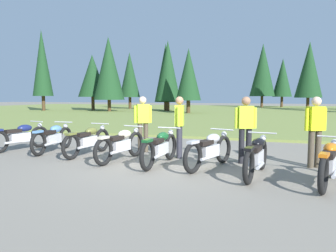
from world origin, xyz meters
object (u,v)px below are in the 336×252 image
object	(u,v)px
motorcycle_navy	(20,136)
motorcycle_silver	(210,149)
motorcycle_black	(256,156)
rider_with_back_turned	(245,126)
rider_checking_bike	(179,123)
motorcycle_sky_blue	(53,138)
rider_near_row_end	(315,128)
motorcycle_cream	(121,144)
motorcycle_olive	(88,140)
motorcycle_british_green	(160,147)
motorcycle_orange	(329,162)
rider_in_hivis_vest	(143,121)

from	to	relation	value
motorcycle_navy	motorcycle_silver	size ratio (longest dim) A/B	1.02
motorcycle_black	rider_with_back_turned	size ratio (longest dim) A/B	1.25
motorcycle_navy	rider_checking_bike	bearing A→B (deg)	3.72
rider_with_back_turned	motorcycle_sky_blue	bearing A→B (deg)	-179.55
rider_near_row_end	motorcycle_cream	bearing A→B (deg)	-172.22
motorcycle_navy	motorcycle_black	xyz separation A→B (m)	(7.13, -1.18, 0.00)
motorcycle_black	motorcycle_olive	bearing A→B (deg)	167.12
rider_with_back_turned	motorcycle_black	bearing A→B (deg)	-75.65
motorcycle_british_green	rider_with_back_turned	world-z (taller)	rider_with_back_turned
motorcycle_olive	motorcycle_cream	distance (m)	1.31
rider_with_back_turned	rider_near_row_end	world-z (taller)	same
motorcycle_olive	motorcycle_cream	size ratio (longest dim) A/B	1.01
motorcycle_cream	rider_with_back_turned	bearing A→B (deg)	11.71
motorcycle_olive	motorcycle_british_green	bearing A→B (deg)	-14.16
motorcycle_orange	rider_near_row_end	bearing A→B (deg)	92.49
motorcycle_silver	motorcycle_black	distance (m)	1.19
motorcycle_silver	motorcycle_orange	world-z (taller)	same
rider_in_hivis_vest	motorcycle_cream	bearing A→B (deg)	-91.86
rider_near_row_end	motorcycle_olive	bearing A→B (deg)	-177.94
motorcycle_orange	rider_in_hivis_vest	distance (m)	5.29
rider_near_row_end	motorcycle_british_green	bearing A→B (deg)	-167.13
rider_near_row_end	motorcycle_sky_blue	bearing A→B (deg)	-179.66
rider_checking_bike	rider_in_hivis_vest	size ratio (longest dim) A/B	1.00
rider_in_hivis_vest	rider_near_row_end	size ratio (longest dim) A/B	1.00
motorcycle_navy	rider_near_row_end	xyz separation A→B (m)	(8.40, 0.10, 0.51)
motorcycle_british_green	rider_near_row_end	world-z (taller)	rider_near_row_end
motorcycle_orange	rider_in_hivis_vest	xyz separation A→B (m)	(-4.72, 2.34, 0.51)
motorcycle_cream	rider_in_hivis_vest	size ratio (longest dim) A/B	1.25
motorcycle_black	motorcycle_silver	bearing A→B (deg)	155.13
motorcycle_olive	motorcycle_black	xyz separation A→B (m)	(4.67, -1.07, 0.00)
motorcycle_navy	motorcycle_olive	distance (m)	2.47
motorcycle_olive	motorcycle_silver	size ratio (longest dim) A/B	1.04
rider_checking_bike	rider_with_back_turned	bearing A→B (deg)	-7.31
motorcycle_silver	motorcycle_olive	bearing A→B (deg)	171.03
motorcycle_olive	motorcycle_navy	bearing A→B (deg)	177.35
motorcycle_black	rider_checking_bike	distance (m)	2.63
motorcycle_sky_blue	motorcycle_cream	size ratio (longest dim) A/B	1.01
motorcycle_cream	rider_in_hivis_vest	distance (m)	1.50
rider_with_back_turned	rider_checking_bike	size ratio (longest dim) A/B	1.00
motorcycle_navy	rider_checking_bike	distance (m)	5.08
motorcycle_silver	motorcycle_orange	size ratio (longest dim) A/B	0.98
motorcycle_black	rider_near_row_end	size ratio (longest dim) A/B	1.25
motorcycle_cream	motorcycle_orange	world-z (taller)	same
motorcycle_british_green	motorcycle_orange	xyz separation A→B (m)	(3.63, -0.76, 0.00)
rider_in_hivis_vest	rider_checking_bike	bearing A→B (deg)	-22.79
motorcycle_black	motorcycle_british_green	bearing A→B (deg)	168.47
motorcycle_navy	motorcycle_black	world-z (taller)	same
motorcycle_cream	rider_with_back_turned	xyz separation A→B (m)	(3.10, 0.64, 0.51)
motorcycle_cream	motorcycle_navy	bearing A→B (deg)	171.69
motorcycle_black	rider_in_hivis_vest	size ratio (longest dim) A/B	1.25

